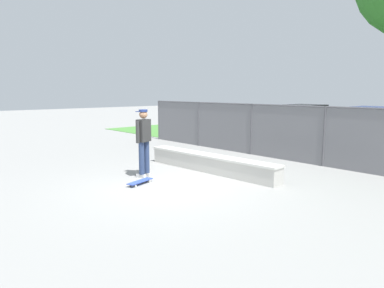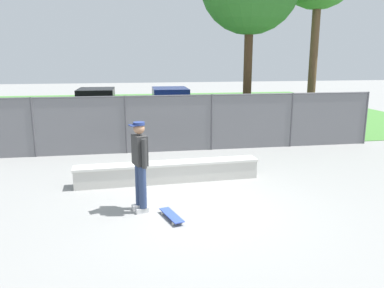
{
  "view_description": "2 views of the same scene",
  "coord_description": "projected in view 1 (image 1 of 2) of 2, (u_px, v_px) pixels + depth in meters",
  "views": [
    {
      "loc": [
        6.69,
        -5.31,
        2.32
      ],
      "look_at": [
        -0.56,
        1.23,
        0.86
      ],
      "focal_mm": 32.96,
      "sensor_mm": 36.0,
      "label": 1
    },
    {
      "loc": [
        -1.37,
        -7.43,
        3.08
      ],
      "look_at": [
        0.11,
        1.23,
        1.08
      ],
      "focal_mm": 35.92,
      "sensor_mm": 36.0,
      "label": 2
    }
  ],
  "objects": [
    {
      "name": "skateboard",
      "position": [
        140.0,
        181.0,
        8.86
      ],
      "size": [
        0.42,
        0.82,
        0.09
      ],
      "color": "#334CB2",
      "rests_on": "ground"
    },
    {
      "name": "ground_plane",
      "position": [
        170.0,
        185.0,
        8.77
      ],
      "size": [
        80.0,
        80.0,
        0.0
      ],
      "primitive_type": "plane",
      "color": "gray"
    },
    {
      "name": "car_black",
      "position": [
        304.0,
        121.0,
        17.81
      ],
      "size": [
        2.08,
        4.23,
        1.66
      ],
      "color": "black",
      "rests_on": "ground"
    },
    {
      "name": "chainlink_fence",
      "position": [
        285.0,
        130.0,
        11.9
      ],
      "size": [
        14.24,
        0.07,
        1.88
      ],
      "color": "#4C4C51",
      "rests_on": "ground"
    },
    {
      "name": "car_blue",
      "position": [
        372.0,
        126.0,
        15.21
      ],
      "size": [
        2.08,
        4.23,
        1.66
      ],
      "color": "#233D9E",
      "rests_on": "ground"
    },
    {
      "name": "skateboarder",
      "position": [
        144.0,
        140.0,
        9.47
      ],
      "size": [
        0.37,
        0.58,
        1.84
      ],
      "color": "beige",
      "rests_on": "ground"
    },
    {
      "name": "concrete_ledge",
      "position": [
        210.0,
        163.0,
        10.22
      ],
      "size": [
        4.63,
        0.7,
        0.51
      ],
      "color": "#B7B5AD",
      "rests_on": "ground"
    }
  ]
}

